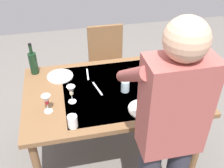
{
  "coord_description": "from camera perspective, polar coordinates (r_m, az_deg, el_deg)",
  "views": [
    {
      "loc": [
        0.38,
        1.75,
        2.12
      ],
      "look_at": [
        0.0,
        0.0,
        0.82
      ],
      "focal_mm": 42.84,
      "sensor_mm": 36.0,
      "label": 1
    }
  ],
  "objects": [
    {
      "name": "dining_table",
      "position": [
        2.29,
        0.0,
        -2.6
      ],
      "size": [
        1.46,
        0.95,
        0.77
      ],
      "color": "brown",
      "rests_on": "ground_plane"
    },
    {
      "name": "wine_glass_left",
      "position": [
        2.07,
        -8.69,
        -1.54
      ],
      "size": [
        0.07,
        0.07,
        0.15
      ],
      "color": "white",
      "rests_on": "dining_table"
    },
    {
      "name": "wine_bottle",
      "position": [
        2.48,
        -16.46,
        4.43
      ],
      "size": [
        0.07,
        0.07,
        0.3
      ],
      "color": "black",
      "rests_on": "dining_table"
    },
    {
      "name": "table_knife",
      "position": [
        2.24,
        -3.14,
        -0.97
      ],
      "size": [
        0.06,
        0.2,
        0.0
      ],
      "primitive_type": "cube",
      "rotation": [
        0.0,
        0.0,
        0.24
      ],
      "color": "silver",
      "rests_on": "dining_table"
    },
    {
      "name": "wine_glass_right",
      "position": [
        2.01,
        -13.8,
        -3.48
      ],
      "size": [
        0.07,
        0.07,
        0.15
      ],
      "color": "white",
      "rests_on": "dining_table"
    },
    {
      "name": "dinner_plate_far",
      "position": [
        2.43,
        -11.01,
        1.63
      ],
      "size": [
        0.23,
        0.23,
        0.01
      ],
      "primitive_type": "cylinder",
      "color": "silver",
      "rests_on": "dining_table"
    },
    {
      "name": "water_cup_far_left",
      "position": [
        2.19,
        2.83,
        -0.45
      ],
      "size": [
        0.07,
        0.07,
        0.1
      ],
      "primitive_type": "cylinder",
      "color": "silver",
      "rests_on": "dining_table"
    },
    {
      "name": "water_cup_far_right",
      "position": [
        2.03,
        12.42,
        -4.82
      ],
      "size": [
        0.07,
        0.07,
        0.1
      ],
      "primitive_type": "cylinder",
      "color": "silver",
      "rests_on": "dining_table"
    },
    {
      "name": "chair_near",
      "position": [
        3.1,
        -1.05,
        5.01
      ],
      "size": [
        0.4,
        0.4,
        0.91
      ],
      "color": "#523019",
      "rests_on": "ground_plane"
    },
    {
      "name": "person_server",
      "position": [
        1.64,
        11.89,
        -10.11
      ],
      "size": [
        0.42,
        0.61,
        1.69
      ],
      "color": "#2D2D38",
      "rests_on": "ground_plane"
    },
    {
      "name": "table_fork",
      "position": [
        2.43,
        -5.23,
        2.08
      ],
      "size": [
        0.03,
        0.18,
        0.0
      ],
      "primitive_type": "cube",
      "rotation": [
        0.0,
        0.0,
        -0.07
      ],
      "color": "silver",
      "rests_on": "dining_table"
    },
    {
      "name": "water_cup_near_right",
      "position": [
        2.23,
        7.69,
        0.01
      ],
      "size": [
        0.07,
        0.07,
        0.11
      ],
      "primitive_type": "cylinder",
      "color": "silver",
      "rests_on": "dining_table"
    },
    {
      "name": "ground_plane",
      "position": [
        2.78,
        0.0,
        -13.9
      ],
      "size": [
        6.0,
        6.0,
        0.0
      ],
      "primitive_type": "plane",
      "color": "#66605B"
    },
    {
      "name": "serving_bowl_pasta",
      "position": [
        2.46,
        11.81,
        2.71
      ],
      "size": [
        0.3,
        0.3,
        0.07
      ],
      "color": "silver",
      "rests_on": "dining_table"
    },
    {
      "name": "dinner_plate_near",
      "position": [
        2.05,
        6.65,
        -5.33
      ],
      "size": [
        0.23,
        0.23,
        0.01
      ],
      "primitive_type": "cylinder",
      "color": "silver",
      "rests_on": "dining_table"
    },
    {
      "name": "water_cup_near_left",
      "position": [
        1.89,
        -8.42,
        -7.92
      ],
      "size": [
        0.07,
        0.07,
        0.1
      ],
      "primitive_type": "cylinder",
      "color": "silver",
      "rests_on": "dining_table"
    }
  ]
}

